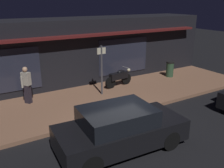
# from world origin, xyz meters

# --- Properties ---
(ground_plane) EXTENTS (60.00, 60.00, 0.00)m
(ground_plane) POSITION_xyz_m (0.00, 0.00, 0.00)
(ground_plane) COLOR black
(sidewalk_slab) EXTENTS (18.00, 4.00, 0.15)m
(sidewalk_slab) POSITION_xyz_m (0.00, 3.00, 0.07)
(sidewalk_slab) COLOR #8C6047
(sidewalk_slab) RESTS_ON ground_plane
(storefront_building) EXTENTS (18.00, 3.30, 3.60)m
(storefront_building) POSITION_xyz_m (0.00, 6.39, 1.80)
(storefront_building) COLOR black
(storefront_building) RESTS_ON ground_plane
(motorcycle) EXTENTS (1.70, 0.56, 0.97)m
(motorcycle) POSITION_xyz_m (2.24, 3.95, 0.65)
(motorcycle) COLOR black
(motorcycle) RESTS_ON sidewalk_slab
(person_photographer) EXTENTS (0.55, 0.44, 1.67)m
(person_photographer) POSITION_xyz_m (-2.48, 4.09, 1.03)
(person_photographer) COLOR #28232D
(person_photographer) RESTS_ON sidewalk_slab
(sign_post) EXTENTS (0.44, 0.09, 2.40)m
(sign_post) POSITION_xyz_m (0.87, 3.35, 1.51)
(sign_post) COLOR #47474C
(sign_post) RESTS_ON sidewalk_slab
(trash_bin) EXTENTS (0.48, 0.48, 0.93)m
(trash_bin) POSITION_xyz_m (5.82, 3.88, 0.62)
(trash_bin) COLOR #2D4C33
(trash_bin) RESTS_ON sidewalk_slab
(parked_car_near) EXTENTS (4.19, 1.99, 1.42)m
(parked_car_near) POSITION_xyz_m (-0.76, -0.85, 0.70)
(parked_car_near) COLOR black
(parked_car_near) RESTS_ON ground_plane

